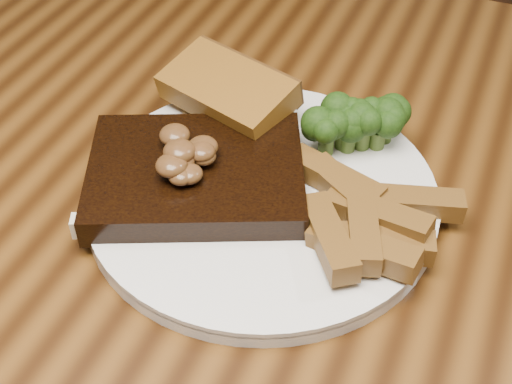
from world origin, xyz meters
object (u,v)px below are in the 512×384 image
(dining_table, at_px, (244,299))
(garlic_bread, at_px, (228,109))
(plate, at_px, (262,197))
(potato_wedges, at_px, (353,215))
(chair_far, at_px, (262,40))
(steak, at_px, (196,175))

(dining_table, relative_size, garlic_bread, 13.77)
(plate, bearing_deg, potato_wedges, -6.74)
(chair_far, xyz_separation_m, potato_wedges, (0.32, -0.61, 0.26))
(dining_table, height_order, chair_far, chair_far)
(dining_table, bearing_deg, steak, 160.80)
(garlic_bread, bearing_deg, potato_wedges, -13.50)
(chair_far, xyz_separation_m, garlic_bread, (0.18, -0.52, 0.26))
(plate, bearing_deg, chair_far, 111.96)
(dining_table, bearing_deg, garlic_bread, 119.32)
(dining_table, height_order, plate, plate)
(garlic_bread, distance_m, potato_wedges, 0.17)
(chair_far, bearing_deg, plate, 134.35)
(chair_far, relative_size, steak, 5.38)
(plate, bearing_deg, garlic_bread, 130.15)
(steak, distance_m, garlic_bread, 0.09)
(garlic_bread, bearing_deg, dining_table, -43.18)
(potato_wedges, bearing_deg, dining_table, -164.93)
(steak, relative_size, potato_wedges, 1.58)
(chair_far, distance_m, potato_wedges, 0.74)
(steak, xyz_separation_m, potato_wedges, (0.13, 0.01, -0.00))
(steak, bearing_deg, garlic_bread, 74.32)
(dining_table, bearing_deg, plate, 82.79)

